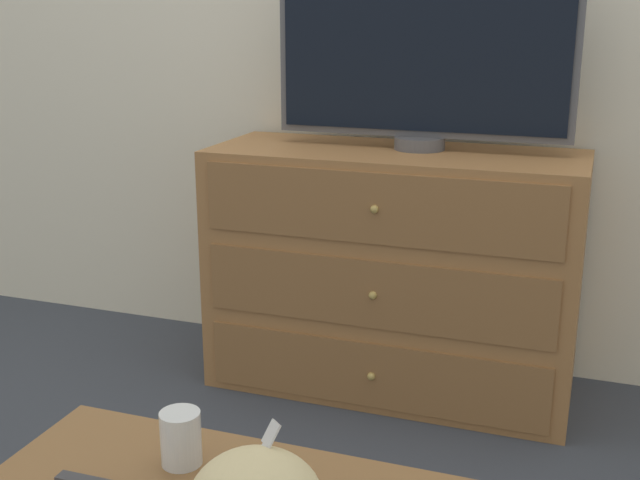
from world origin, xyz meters
TOP-DOWN VIEW (x-y plane):
  - ground_plane at (0.00, 0.00)m, footprint 12.00×12.00m
  - dresser at (0.13, -0.25)m, footprint 1.12×0.46m
  - tv at (0.19, -0.20)m, footprint 0.89×0.15m
  - drink_cup at (0.09, -1.51)m, footprint 0.07×0.07m

SIDE VIEW (x-z plane):
  - ground_plane at x=0.00m, z-range 0.00..0.00m
  - dresser at x=0.13m, z-range 0.00..0.76m
  - drink_cup at x=0.09m, z-range 0.43..0.52m
  - tv at x=0.19m, z-range 0.77..1.37m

